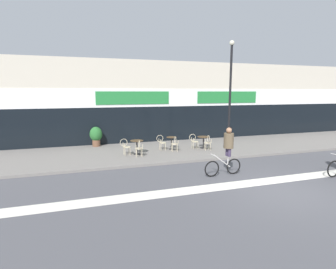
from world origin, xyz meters
name	(u,v)px	position (x,y,z in m)	size (l,w,h in m)	color
ground_plane	(282,191)	(0.00, 0.00, 0.00)	(120.00, 120.00, 0.00)	#4C4C51
sidewalk_slab	(199,148)	(0.00, 7.25, 0.06)	(40.00, 5.50, 0.12)	slate
storefront_facade	(174,101)	(0.00, 11.96, 2.78)	(40.00, 4.06, 5.59)	beige
bike_lane_stripe	(263,181)	(0.00, 1.05, 0.00)	(36.00, 0.70, 0.01)	silver
bistro_table_0	(137,144)	(-3.97, 6.64, 0.67)	(0.71, 0.71, 0.77)	black
bistro_table_1	(171,141)	(-1.77, 7.25, 0.64)	(0.60, 0.60, 0.74)	black
bistro_table_2	(203,140)	(0.19, 6.98, 0.63)	(0.72, 0.72, 0.71)	black
cafe_chair_0_near	(139,147)	(-3.97, 6.02, 0.64)	(0.42, 0.58, 0.90)	beige
cafe_chair_0_side	(125,146)	(-4.59, 6.64, 0.64)	(0.59, 0.43, 0.90)	beige
cafe_chair_1_near	(175,143)	(-1.78, 6.62, 0.64)	(0.44, 0.59, 0.90)	beige
cafe_chair_1_side	(161,141)	(-2.40, 7.25, 0.64)	(0.58, 0.41, 0.90)	beige
cafe_chair_2_near	(208,142)	(0.18, 6.36, 0.64)	(0.45, 0.60, 0.90)	beige
cafe_chair_2_side	(194,140)	(-0.43, 6.99, 0.64)	(0.58, 0.42, 0.90)	beige
planter_pot	(96,135)	(-6.00, 9.53, 0.81)	(0.77, 0.77, 1.24)	brown
lamp_post	(230,91)	(0.75, 5.05, 3.53)	(0.26, 0.26, 5.99)	black
cyclist_1	(227,148)	(-0.97, 2.24, 1.16)	(1.75, 0.49, 2.04)	black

